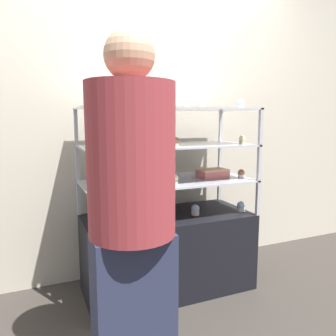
# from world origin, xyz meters

# --- Properties ---
(ground_plane) EXTENTS (20.00, 20.00, 0.00)m
(ground_plane) POSITION_xyz_m (0.00, 0.00, 0.00)
(ground_plane) COLOR #38332D
(back_wall) EXTENTS (8.00, 0.05, 2.60)m
(back_wall) POSITION_xyz_m (0.00, 0.42, 1.30)
(back_wall) COLOR beige
(back_wall) RESTS_ON ground_plane
(display_base) EXTENTS (1.20, 0.54, 0.56)m
(display_base) POSITION_xyz_m (0.00, 0.00, 0.28)
(display_base) COLOR black
(display_base) RESTS_ON ground_plane
(display_riser_lower) EXTENTS (1.20, 0.54, 0.25)m
(display_riser_lower) POSITION_xyz_m (0.00, 0.00, 0.80)
(display_riser_lower) COLOR #B7B7BC
(display_riser_lower) RESTS_ON display_base
(display_riser_middle) EXTENTS (1.20, 0.54, 0.25)m
(display_riser_middle) POSITION_xyz_m (0.00, 0.00, 1.06)
(display_riser_middle) COLOR #B7B7BC
(display_riser_middle) RESTS_ON display_riser_lower
(display_riser_upper) EXTENTS (1.20, 0.54, 0.25)m
(display_riser_upper) POSITION_xyz_m (0.00, 0.00, 1.31)
(display_riser_upper) COLOR #B7B7BC
(display_riser_upper) RESTS_ON display_riser_middle
(layer_cake_centerpiece) EXTENTS (0.19, 0.19, 0.12)m
(layer_cake_centerpiece) POSITION_xyz_m (-0.06, 0.09, 0.62)
(layer_cake_centerpiece) COLOR brown
(layer_cake_centerpiece) RESTS_ON display_base
(sheet_cake_frosted) EXTENTS (0.21, 0.15, 0.07)m
(sheet_cake_frosted) POSITION_xyz_m (0.34, -0.03, 0.85)
(sheet_cake_frosted) COLOR #C66660
(sheet_cake_frosted) RESTS_ON display_riser_lower
(cupcake_0) EXTENTS (0.06, 0.06, 0.08)m
(cupcake_0) POSITION_xyz_m (-0.55, -0.11, 0.60)
(cupcake_0) COLOR white
(cupcake_0) RESTS_ON display_base
(cupcake_1) EXTENTS (0.06, 0.06, 0.08)m
(cupcake_1) POSITION_xyz_m (0.18, -0.08, 0.60)
(cupcake_1) COLOR beige
(cupcake_1) RESTS_ON display_base
(cupcake_2) EXTENTS (0.06, 0.06, 0.08)m
(cupcake_2) POSITION_xyz_m (0.54, -0.13, 0.60)
(cupcake_2) COLOR white
(cupcake_2) RESTS_ON display_base
(price_tag_0) EXTENTS (0.04, 0.00, 0.04)m
(price_tag_0) POSITION_xyz_m (-0.23, -0.25, 0.59)
(price_tag_0) COLOR white
(price_tag_0) RESTS_ON display_base
(cupcake_3) EXTENTS (0.05, 0.05, 0.06)m
(cupcake_3) POSITION_xyz_m (-0.53, -0.12, 0.85)
(cupcake_3) COLOR beige
(cupcake_3) RESTS_ON display_riser_lower
(cupcake_4) EXTENTS (0.05, 0.05, 0.06)m
(cupcake_4) POSITION_xyz_m (-0.01, -0.13, 0.85)
(cupcake_4) COLOR #CCB28C
(cupcake_4) RESTS_ON display_riser_lower
(cupcake_5) EXTENTS (0.05, 0.05, 0.06)m
(cupcake_5) POSITION_xyz_m (0.54, -0.12, 0.85)
(cupcake_5) COLOR white
(cupcake_5) RESTS_ON display_riser_lower
(price_tag_1) EXTENTS (0.04, 0.00, 0.04)m
(price_tag_1) POSITION_xyz_m (-0.16, -0.25, 0.84)
(price_tag_1) COLOR white
(price_tag_1) RESTS_ON display_riser_lower
(cupcake_6) EXTENTS (0.05, 0.05, 0.06)m
(cupcake_6) POSITION_xyz_m (-0.54, -0.11, 1.10)
(cupcake_6) COLOR white
(cupcake_6) RESTS_ON display_riser_middle
(cupcake_7) EXTENTS (0.05, 0.05, 0.06)m
(cupcake_7) POSITION_xyz_m (0.00, -0.13, 1.10)
(cupcake_7) COLOR #CCB28C
(cupcake_7) RESTS_ON display_riser_middle
(cupcake_8) EXTENTS (0.05, 0.05, 0.06)m
(cupcake_8) POSITION_xyz_m (0.56, -0.09, 1.10)
(cupcake_8) COLOR #CCB28C
(cupcake_8) RESTS_ON display_riser_middle
(price_tag_2) EXTENTS (0.04, 0.00, 0.04)m
(price_tag_2) POSITION_xyz_m (-0.20, -0.25, 1.09)
(price_tag_2) COLOR white
(price_tag_2) RESTS_ON display_riser_middle
(cupcake_9) EXTENTS (0.05, 0.05, 0.07)m
(cupcake_9) POSITION_xyz_m (-0.56, -0.11, 1.36)
(cupcake_9) COLOR beige
(cupcake_9) RESTS_ON display_riser_upper
(cupcake_10) EXTENTS (0.05, 0.05, 0.07)m
(cupcake_10) POSITION_xyz_m (-0.20, -0.08, 1.36)
(cupcake_10) COLOR #CCB28C
(cupcake_10) RESTS_ON display_riser_upper
(cupcake_11) EXTENTS (0.05, 0.05, 0.07)m
(cupcake_11) POSITION_xyz_m (0.18, -0.15, 1.36)
(cupcake_11) COLOR beige
(cupcake_11) RESTS_ON display_riser_upper
(cupcake_12) EXTENTS (0.05, 0.05, 0.07)m
(cupcake_12) POSITION_xyz_m (0.56, -0.06, 1.36)
(cupcake_12) COLOR beige
(cupcake_12) RESTS_ON display_riser_upper
(price_tag_3) EXTENTS (0.04, 0.00, 0.04)m
(price_tag_3) POSITION_xyz_m (0.02, -0.25, 1.35)
(price_tag_3) COLOR white
(price_tag_3) RESTS_ON display_riser_upper
(donut_glazed) EXTENTS (0.13, 0.13, 0.04)m
(donut_glazed) POSITION_xyz_m (-0.26, 0.02, 1.34)
(donut_glazed) COLOR #EFE5CC
(donut_glazed) RESTS_ON display_riser_upper
(customer_figure) EXTENTS (0.37, 0.37, 1.61)m
(customer_figure) POSITION_xyz_m (-0.50, -0.78, 0.86)
(customer_figure) COLOR #282D47
(customer_figure) RESTS_ON ground_plane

